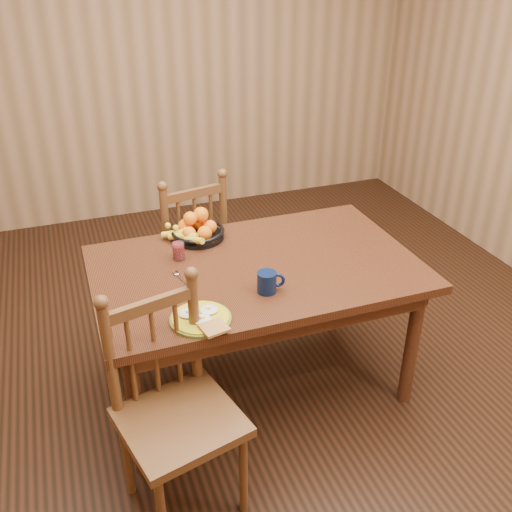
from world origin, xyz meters
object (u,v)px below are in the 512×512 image
object	(u,v)px
breakfast_plate	(201,318)
dining_table	(256,279)
chair_far	(187,249)
chair_near	(175,411)
coffee_mug	(268,282)
fruit_bowl	(196,230)

from	to	relation	value
breakfast_plate	dining_table	bearing A→B (deg)	44.25
dining_table	breakfast_plate	world-z (taller)	breakfast_plate
chair_far	chair_near	distance (m)	1.40
chair_far	breakfast_plate	world-z (taller)	chair_far
dining_table	chair_far	bearing A→B (deg)	103.42
chair_far	coffee_mug	world-z (taller)	chair_far
chair_far	coffee_mug	distance (m)	1.07
dining_table	chair_near	bearing A→B (deg)	-133.82
chair_far	fruit_bowl	distance (m)	0.50
coffee_mug	fruit_bowl	size ratio (longest dim) A/B	0.41
chair_far	coffee_mug	bearing A→B (deg)	86.92
chair_far	fruit_bowl	xyz separation A→B (m)	(-0.02, -0.38, 0.32)
coffee_mug	breakfast_plate	bearing A→B (deg)	-160.73
dining_table	chair_far	world-z (taller)	chair_far
chair_near	coffee_mug	size ratio (longest dim) A/B	7.50
breakfast_plate	coffee_mug	world-z (taller)	coffee_mug
fruit_bowl	breakfast_plate	bearing A→B (deg)	-103.16
fruit_bowl	chair_far	bearing A→B (deg)	86.67
chair_far	chair_near	size ratio (longest dim) A/B	0.99
coffee_mug	fruit_bowl	world-z (taller)	fruit_bowl
dining_table	coffee_mug	size ratio (longest dim) A/B	11.99
chair_near	fruit_bowl	size ratio (longest dim) A/B	3.09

